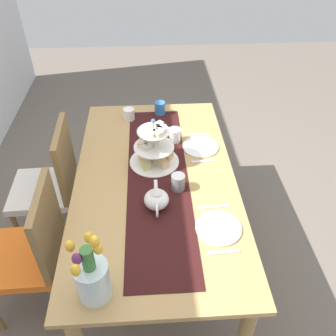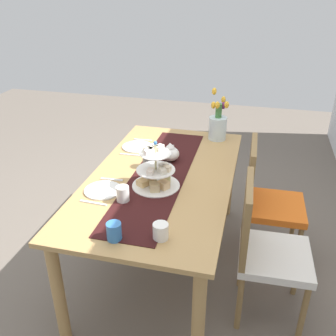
{
  "view_description": "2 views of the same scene",
  "coord_description": "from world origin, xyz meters",
  "px_view_note": "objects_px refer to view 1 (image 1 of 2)",
  "views": [
    {
      "loc": [
        -1.53,
        0.02,
        2.1
      ],
      "look_at": [
        -0.04,
        -0.07,
        0.85
      ],
      "focal_mm": 37.86,
      "sensor_mm": 36.0,
      "label": 1
    },
    {
      "loc": [
        2.12,
        0.57,
        1.92
      ],
      "look_at": [
        -0.03,
        0.03,
        0.78
      ],
      "focal_mm": 40.21,
      "sensor_mm": 36.0,
      "label": 2
    }
  ],
  "objects_px": {
    "knife_left": "(214,207)",
    "fork_left": "(224,252)",
    "dining_table": "(156,191)",
    "teapot": "(156,199)",
    "fork_right": "(204,161)",
    "mug_orange": "(160,108)",
    "tiered_cake_stand": "(154,149)",
    "knife_right": "(198,134)",
    "chair_left": "(33,249)",
    "cream_jug": "(129,114)",
    "tulip_vase": "(92,277)",
    "mug_white_text": "(175,135)",
    "chair_right": "(52,182)",
    "dinner_plate_left": "(218,228)",
    "dinner_plate_right": "(200,147)",
    "mug_grey": "(178,182)"
  },
  "relations": [
    {
      "from": "knife_right",
      "to": "mug_orange",
      "type": "distance_m",
      "value": 0.38
    },
    {
      "from": "cream_jug",
      "to": "dinner_plate_left",
      "type": "height_order",
      "value": "cream_jug"
    },
    {
      "from": "fork_right",
      "to": "mug_orange",
      "type": "bearing_deg",
      "value": 22.86
    },
    {
      "from": "chair_right",
      "to": "mug_white_text",
      "type": "xyz_separation_m",
      "value": [
        0.08,
        -0.83,
        0.28
      ]
    },
    {
      "from": "fork_left",
      "to": "knife_left",
      "type": "height_order",
      "value": "same"
    },
    {
      "from": "dining_table",
      "to": "teapot",
      "type": "distance_m",
      "value": 0.28
    },
    {
      "from": "knife_right",
      "to": "mug_grey",
      "type": "xyz_separation_m",
      "value": [
        -0.52,
        0.18,
        0.05
      ]
    },
    {
      "from": "tulip_vase",
      "to": "fork_right",
      "type": "xyz_separation_m",
      "value": [
        0.85,
        -0.57,
        -0.12
      ]
    },
    {
      "from": "dining_table",
      "to": "chair_left",
      "type": "distance_m",
      "value": 0.76
    },
    {
      "from": "chair_left",
      "to": "chair_right",
      "type": "relative_size",
      "value": 1.0
    },
    {
      "from": "dining_table",
      "to": "mug_white_text",
      "type": "height_order",
      "value": "mug_white_text"
    },
    {
      "from": "knife_right",
      "to": "mug_white_text",
      "type": "bearing_deg",
      "value": 112.52
    },
    {
      "from": "cream_jug",
      "to": "dinner_plate_right",
      "type": "relative_size",
      "value": 0.37
    },
    {
      "from": "mug_white_text",
      "to": "dinner_plate_right",
      "type": "bearing_deg",
      "value": -116.18
    },
    {
      "from": "cream_jug",
      "to": "mug_grey",
      "type": "bearing_deg",
      "value": -158.92
    },
    {
      "from": "dinner_plate_left",
      "to": "cream_jug",
      "type": "bearing_deg",
      "value": 24.02
    },
    {
      "from": "mug_orange",
      "to": "tiered_cake_stand",
      "type": "bearing_deg",
      "value": 173.88
    },
    {
      "from": "knife_left",
      "to": "cream_jug",
      "type": "bearing_deg",
      "value": 27.37
    },
    {
      "from": "knife_left",
      "to": "mug_grey",
      "type": "distance_m",
      "value": 0.24
    },
    {
      "from": "cream_jug",
      "to": "mug_grey",
      "type": "relative_size",
      "value": 0.89
    },
    {
      "from": "dining_table",
      "to": "cream_jug",
      "type": "distance_m",
      "value": 0.68
    },
    {
      "from": "chair_left",
      "to": "tiered_cake_stand",
      "type": "bearing_deg",
      "value": -57.92
    },
    {
      "from": "dining_table",
      "to": "chair_left",
      "type": "height_order",
      "value": "chair_left"
    },
    {
      "from": "chair_left",
      "to": "knife_right",
      "type": "xyz_separation_m",
      "value": [
        0.71,
        -0.99,
        0.24
      ]
    },
    {
      "from": "cream_jug",
      "to": "mug_grey",
      "type": "xyz_separation_m",
      "value": [
        -0.75,
        -0.29,
        0.01
      ]
    },
    {
      "from": "dinner_plate_left",
      "to": "knife_right",
      "type": "distance_m",
      "value": 0.82
    },
    {
      "from": "knife_right",
      "to": "mug_grey",
      "type": "distance_m",
      "value": 0.56
    },
    {
      "from": "dining_table",
      "to": "dinner_plate_left",
      "type": "relative_size",
      "value": 7.34
    },
    {
      "from": "teapot",
      "to": "dinner_plate_left",
      "type": "relative_size",
      "value": 1.04
    },
    {
      "from": "dining_table",
      "to": "tiered_cake_stand",
      "type": "xyz_separation_m",
      "value": [
        0.15,
        0.0,
        0.2
      ]
    },
    {
      "from": "knife_left",
      "to": "mug_grey",
      "type": "relative_size",
      "value": 1.79
    },
    {
      "from": "knife_left",
      "to": "tiered_cake_stand",
      "type": "bearing_deg",
      "value": 37.04
    },
    {
      "from": "chair_left",
      "to": "teapot",
      "type": "bearing_deg",
      "value": -85.55
    },
    {
      "from": "chair_left",
      "to": "mug_white_text",
      "type": "xyz_separation_m",
      "value": [
        0.64,
        -0.83,
        0.28
      ]
    },
    {
      "from": "knife_left",
      "to": "fork_left",
      "type": "bearing_deg",
      "value": 180.0
    },
    {
      "from": "fork_right",
      "to": "cream_jug",
      "type": "bearing_deg",
      "value": 42.31
    },
    {
      "from": "tiered_cake_stand",
      "to": "knife_right",
      "type": "relative_size",
      "value": 1.79
    },
    {
      "from": "tiered_cake_stand",
      "to": "chair_left",
      "type": "bearing_deg",
      "value": 122.08
    },
    {
      "from": "fork_left",
      "to": "knife_right",
      "type": "bearing_deg",
      "value": 0.0
    },
    {
      "from": "chair_right",
      "to": "cream_jug",
      "type": "bearing_deg",
      "value": -54.84
    },
    {
      "from": "dining_table",
      "to": "mug_white_text",
      "type": "xyz_separation_m",
      "value": [
        0.36,
        -0.14,
        0.15
      ]
    },
    {
      "from": "chair_left",
      "to": "chair_right",
      "type": "bearing_deg",
      "value": 0.0
    },
    {
      "from": "chair_left",
      "to": "teapot",
      "type": "relative_size",
      "value": 3.82
    },
    {
      "from": "mug_white_text",
      "to": "chair_right",
      "type": "bearing_deg",
      "value": 95.78
    },
    {
      "from": "dining_table",
      "to": "mug_orange",
      "type": "height_order",
      "value": "mug_orange"
    },
    {
      "from": "tiered_cake_stand",
      "to": "teapot",
      "type": "xyz_separation_m",
      "value": [
        -0.38,
        -0.0,
        -0.04
      ]
    },
    {
      "from": "tiered_cake_stand",
      "to": "tulip_vase",
      "type": "relative_size",
      "value": 0.75
    },
    {
      "from": "chair_left",
      "to": "cream_jug",
      "type": "bearing_deg",
      "value": -29.52
    },
    {
      "from": "teapot",
      "to": "fork_left",
      "type": "xyz_separation_m",
      "value": [
        -0.31,
        -0.3,
        -0.06
      ]
    },
    {
      "from": "chair_right",
      "to": "teapot",
      "type": "bearing_deg",
      "value": -126.2
    }
  ]
}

